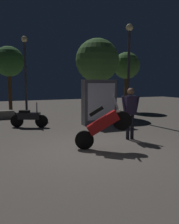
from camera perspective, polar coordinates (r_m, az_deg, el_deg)
name	(u,v)px	position (r m, az deg, el deg)	size (l,w,h in m)	color
ground_plane	(88,150)	(6.97, -0.27, -9.23)	(40.00, 40.00, 0.00)	#605951
motorcycle_red_foreground	(103,125)	(6.89, 3.29, -3.06)	(1.55, 0.77, 1.63)	black
motorcycle_black_parked_left	(29,118)	(10.65, -14.46, -1.30)	(1.53, 0.83, 1.11)	black
person_rider_beside	(130,109)	(8.19, 9.89, 0.80)	(0.67, 0.30, 1.78)	black
streetlamp_near	(129,60)	(12.42, 9.53, 12.38)	(0.36, 0.36, 4.89)	#38383D
streetlamp_far	(25,65)	(14.85, -15.34, 10.94)	(0.36, 0.36, 4.69)	#38383D
tree_left_bg	(9,62)	(17.06, -19.00, 11.41)	(2.03, 2.03, 4.39)	#4C331E
tree_center_bg	(97,61)	(14.09, 1.92, 12.32)	(2.55, 2.55, 4.52)	#4C331E
tree_right_bg	(126,66)	(16.60, 8.97, 10.92)	(1.82, 1.82, 4.03)	#4C331E
kiosk_billboard	(99,102)	(10.97, 2.38, 2.39)	(1.62, 0.59, 2.10)	#595960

